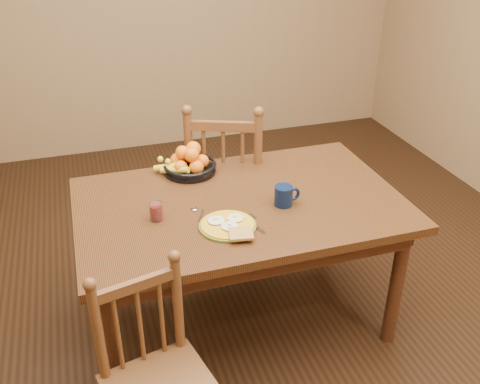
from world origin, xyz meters
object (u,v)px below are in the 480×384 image
object	(u,v)px
chair_far	(227,185)
breakfast_plate	(228,225)
dining_table	(240,215)
chair_near	(157,381)
coffee_mug	(284,195)
fruit_bowl	(189,163)

from	to	relation	value
chair_far	breakfast_plate	xyz separation A→B (m)	(-0.23, -0.82, 0.25)
dining_table	chair_near	bearing A→B (deg)	-128.44
dining_table	coffee_mug	size ratio (longest dim) A/B	11.97
chair_far	chair_near	distance (m)	1.47
dining_table	coffee_mug	world-z (taller)	coffee_mug
breakfast_plate	coffee_mug	distance (m)	0.34
dining_table	breakfast_plate	size ratio (longest dim) A/B	5.41
dining_table	breakfast_plate	xyz separation A→B (m)	(-0.12, -0.22, 0.10)
chair_near	fruit_bowl	world-z (taller)	fruit_bowl
chair_far	fruit_bowl	bearing A→B (deg)	60.33
dining_table	chair_near	distance (m)	0.93
dining_table	chair_near	xyz separation A→B (m)	(-0.56, -0.70, -0.24)
chair_near	breakfast_plate	distance (m)	0.73
coffee_mug	fruit_bowl	xyz separation A→B (m)	(-0.37, 0.48, 0.00)
coffee_mug	dining_table	bearing A→B (deg)	152.99
chair_far	coffee_mug	world-z (taller)	chair_far
dining_table	breakfast_plate	world-z (taller)	breakfast_plate
dining_table	coffee_mug	bearing A→B (deg)	-27.01
chair_near	breakfast_plate	size ratio (longest dim) A/B	2.97
coffee_mug	fruit_bowl	size ratio (longest dim) A/B	0.41
breakfast_plate	fruit_bowl	size ratio (longest dim) A/B	0.91
dining_table	breakfast_plate	distance (m)	0.27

